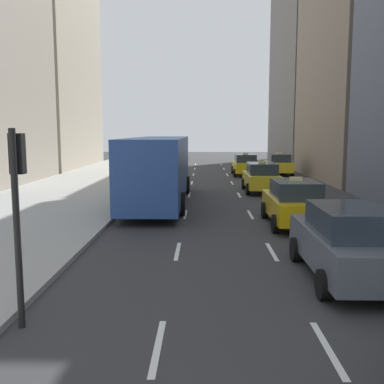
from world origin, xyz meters
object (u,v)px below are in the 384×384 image
at_px(taxi_third, 261,177).
at_px(sedan_silver_behind, 347,242).
at_px(taxi_lead, 294,203).
at_px(city_bus, 159,168).
at_px(traffic_light_pole, 17,196).
at_px(taxi_fourth, 245,165).
at_px(taxi_second, 278,164).

xyz_separation_m(taxi_third, sedan_silver_behind, (0.00, -15.75, 0.03)).
xyz_separation_m(taxi_lead, taxi_third, (0.00, 9.49, 0.00)).
height_order(taxi_lead, sedan_silver_behind, taxi_lead).
height_order(sedan_silver_behind, city_bus, city_bus).
distance_m(taxi_third, sedan_silver_behind, 15.75).
height_order(city_bus, traffic_light_pole, traffic_light_pole).
bearing_deg(traffic_light_pole, taxi_fourth, 76.73).
bearing_deg(taxi_lead, taxi_fourth, 90.00).
xyz_separation_m(taxi_second, taxi_fourth, (-2.80, -0.62, 0.00)).
height_order(taxi_fourth, city_bus, city_bus).
bearing_deg(taxi_third, city_bus, -142.34).
xyz_separation_m(taxi_second, taxi_third, (-2.80, -10.74, 0.00)).
bearing_deg(city_bus, taxi_second, 60.83).
relative_size(taxi_third, city_bus, 0.38).
distance_m(taxi_fourth, city_bus, 15.53).
height_order(taxi_lead, city_bus, city_bus).
bearing_deg(taxi_fourth, taxi_third, -90.00).
bearing_deg(taxi_lead, traffic_light_pole, -126.81).
height_order(taxi_second, traffic_light_pole, traffic_light_pole).
bearing_deg(traffic_light_pole, taxi_lead, 53.19).
bearing_deg(sedan_silver_behind, taxi_third, 90.00).
relative_size(taxi_third, taxi_fourth, 1.00).
height_order(taxi_fourth, traffic_light_pole, traffic_light_pole).
relative_size(taxi_third, sedan_silver_behind, 0.95).
height_order(taxi_lead, taxi_third, same).
bearing_deg(taxi_fourth, traffic_light_pole, -103.27).
relative_size(taxi_second, traffic_light_pole, 1.22).
xyz_separation_m(taxi_lead, city_bus, (-5.61, 5.16, 0.91)).
bearing_deg(taxi_third, sedan_silver_behind, -90.00).
height_order(taxi_lead, taxi_fourth, same).
distance_m(taxi_fourth, sedan_silver_behind, 25.87).
height_order(taxi_fourth, sedan_silver_behind, taxi_fourth).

